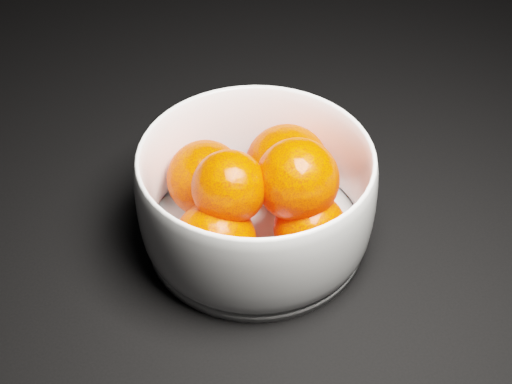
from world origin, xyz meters
name	(u,v)px	position (x,y,z in m)	size (l,w,h in m)	color
ground	(361,48)	(0.00, 0.00, 0.00)	(3.00, 3.00, 0.00)	black
bowl	(256,196)	(-0.25, -0.25, 0.05)	(0.20, 0.20, 0.10)	white
orange_pile	(258,192)	(-0.25, -0.25, 0.06)	(0.17, 0.16, 0.11)	#FF2F00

